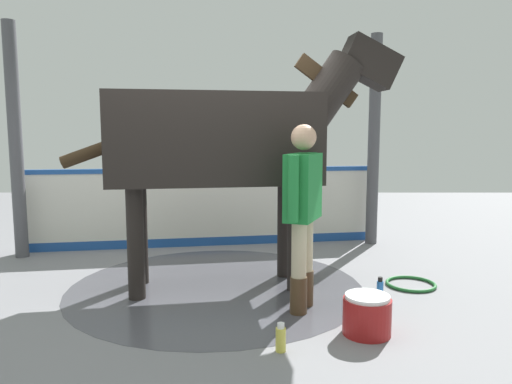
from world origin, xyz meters
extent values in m
cube|color=gray|center=(0.00, 0.00, -0.01)|extent=(16.00, 16.00, 0.02)
cylinder|color=#4C4C54|center=(0.19, -0.17, 0.00)|extent=(2.97, 2.97, 0.00)
cube|color=silver|center=(1.98, 0.13, 0.51)|extent=(0.83, 4.68, 1.03)
cube|color=#1E4C99|center=(1.98, 0.13, 1.06)|extent=(0.86, 4.69, 0.06)
cube|color=#1E4C99|center=(1.98, 0.13, 0.06)|extent=(0.84, 4.68, 0.12)
cylinder|color=#4C4C51|center=(2.13, -2.21, 1.45)|extent=(0.16, 0.16, 2.90)
cylinder|color=#4C4C51|center=(1.36, 2.39, 1.45)|extent=(0.16, 0.16, 2.90)
cube|color=black|center=(0.19, -0.17, 1.50)|extent=(1.19, 2.13, 0.87)
cylinder|color=black|center=(0.55, -0.88, 0.53)|extent=(0.16, 0.16, 1.06)
cylinder|color=black|center=(0.08, -0.96, 0.53)|extent=(0.16, 0.16, 1.06)
cylinder|color=black|center=(0.30, 0.63, 0.53)|extent=(0.16, 0.16, 1.06)
cylinder|color=black|center=(-0.17, 0.55, 0.53)|extent=(0.16, 0.16, 1.06)
cylinder|color=black|center=(0.38, -1.28, 1.95)|extent=(0.51, 0.82, 0.86)
cube|color=#382819|center=(0.38, -1.28, 2.08)|extent=(0.17, 0.67, 0.53)
cube|color=black|center=(0.45, -1.72, 2.26)|extent=(0.38, 0.69, 0.56)
cylinder|color=#382819|center=(0.01, 0.93, 1.40)|extent=(0.23, 0.71, 0.35)
cylinder|color=#47331E|center=(-0.54, -0.94, 0.16)|extent=(0.15, 0.15, 0.32)
cylinder|color=#C6B793|center=(-0.54, -0.94, 0.56)|extent=(0.13, 0.13, 0.48)
cylinder|color=#47331E|center=(-0.34, -1.02, 0.16)|extent=(0.15, 0.15, 0.32)
cylinder|color=#C6B793|center=(-0.34, -1.02, 0.56)|extent=(0.13, 0.13, 0.48)
cube|color=#1E7F38|center=(-0.44, -0.98, 1.09)|extent=(0.52, 0.38, 0.57)
cylinder|color=#1E7F38|center=(-0.70, -0.88, 1.11)|extent=(0.09, 0.09, 0.54)
cylinder|color=#1E7F38|center=(-0.17, -1.09, 1.11)|extent=(0.09, 0.09, 0.54)
sphere|color=tan|center=(-0.44, -0.98, 1.52)|extent=(0.22, 0.22, 0.22)
cylinder|color=maroon|center=(-0.97, -1.43, 0.14)|extent=(0.37, 0.37, 0.28)
cylinder|color=white|center=(-0.97, -1.43, 0.30)|extent=(0.34, 0.34, 0.03)
cylinder|color=#D8CC4C|center=(-1.26, -0.75, 0.09)|extent=(0.07, 0.07, 0.17)
cylinder|color=white|center=(-1.26, -0.75, 0.19)|extent=(0.05, 0.05, 0.04)
cylinder|color=blue|center=(-0.23, -1.73, 0.09)|extent=(0.06, 0.06, 0.19)
cylinder|color=black|center=(-0.23, -1.73, 0.21)|extent=(0.04, 0.04, 0.04)
torus|color=#267233|center=(0.22, -2.16, 0.02)|extent=(0.51, 0.51, 0.03)
camera|label=1|loc=(-4.48, -0.58, 1.54)|focal=33.16mm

